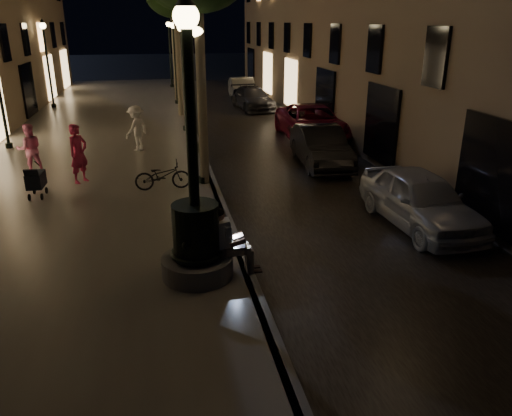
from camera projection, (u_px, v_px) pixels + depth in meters
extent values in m
plane|color=black|center=(195.00, 139.00, 22.07)|extent=(120.00, 120.00, 0.00)
cube|color=black|center=(261.00, 136.00, 22.62)|extent=(6.00, 45.00, 0.02)
cube|color=slate|center=(101.00, 141.00, 21.31)|extent=(8.00, 45.00, 0.20)
cube|color=#59595B|center=(195.00, 137.00, 22.04)|extent=(0.25, 45.00, 0.20)
cylinder|color=#59595B|center=(198.00, 266.00, 9.82)|extent=(1.40, 1.40, 0.40)
cylinder|color=black|center=(196.00, 231.00, 9.56)|extent=(0.90, 0.90, 1.10)
torus|color=black|center=(197.00, 252.00, 9.71)|extent=(1.04, 1.04, 0.10)
torus|color=black|center=(195.00, 212.00, 9.41)|extent=(0.89, 0.89, 0.09)
cylinder|color=black|center=(191.00, 119.00, 8.80)|extent=(0.20, 0.20, 3.20)
sphere|color=#FFD88C|center=(186.00, 16.00, 8.19)|extent=(0.44, 0.44, 0.44)
cube|color=gray|center=(225.00, 250.00, 9.82)|extent=(0.38, 0.25, 0.19)
cube|color=white|center=(221.00, 234.00, 9.68)|extent=(0.47, 0.27, 0.60)
sphere|color=tan|center=(219.00, 215.00, 9.53)|extent=(0.22, 0.22, 0.22)
sphere|color=black|center=(218.00, 213.00, 9.52)|extent=(0.22, 0.22, 0.22)
cube|color=gray|center=(238.00, 251.00, 9.78)|extent=(0.49, 0.14, 0.15)
cube|color=gray|center=(237.00, 247.00, 9.95)|extent=(0.49, 0.14, 0.15)
cube|color=gray|center=(250.00, 261.00, 9.91)|extent=(0.14, 0.13, 0.49)
cube|color=gray|center=(248.00, 257.00, 10.08)|extent=(0.14, 0.13, 0.49)
cube|color=black|center=(255.00, 271.00, 10.01)|extent=(0.27, 0.11, 0.03)
cube|color=black|center=(253.00, 267.00, 10.18)|extent=(0.27, 0.11, 0.03)
cube|color=black|center=(239.00, 245.00, 9.84)|extent=(0.25, 0.35, 0.02)
cube|color=black|center=(230.00, 241.00, 9.77)|extent=(0.09, 0.35, 0.23)
cube|color=#A7CCEF|center=(231.00, 240.00, 9.77)|extent=(0.07, 0.32, 0.19)
cylinder|color=#6B604C|center=(202.00, 101.00, 14.65)|extent=(0.28, 0.28, 5.00)
cylinder|color=#6B604C|center=(189.00, 78.00, 20.14)|extent=(0.28, 0.28, 5.10)
cylinder|color=#6B604C|center=(179.00, 67.00, 25.67)|extent=(0.28, 0.28, 4.90)
cylinder|color=#6B604C|center=(175.00, 56.00, 31.13)|extent=(0.28, 0.28, 5.20)
cylinder|color=black|center=(203.00, 179.00, 15.49)|extent=(0.28, 0.28, 0.20)
cylinder|color=black|center=(201.00, 112.00, 14.75)|extent=(0.12, 0.12, 4.40)
sphere|color=#FFD88C|center=(198.00, 31.00, 13.95)|extent=(0.36, 0.36, 0.36)
cone|color=black|center=(197.00, 22.00, 13.86)|extent=(0.30, 0.30, 0.22)
cylinder|color=black|center=(186.00, 128.00, 22.83)|extent=(0.28, 0.28, 0.20)
cylinder|color=black|center=(184.00, 81.00, 22.08)|extent=(0.12, 0.12, 4.40)
sphere|color=#FFD88C|center=(181.00, 27.00, 21.29)|extent=(0.36, 0.36, 0.36)
cone|color=black|center=(181.00, 21.00, 21.20)|extent=(0.30, 0.30, 0.22)
cylinder|color=black|center=(177.00, 102.00, 30.17)|extent=(0.28, 0.28, 0.20)
cylinder|color=black|center=(175.00, 66.00, 29.42)|extent=(0.12, 0.12, 4.40)
sphere|color=#FFD88C|center=(173.00, 25.00, 28.63)|extent=(0.36, 0.36, 0.36)
cone|color=black|center=(173.00, 21.00, 28.54)|extent=(0.30, 0.30, 0.22)
cylinder|color=black|center=(172.00, 86.00, 37.51)|extent=(0.28, 0.28, 0.20)
cylinder|color=black|center=(170.00, 57.00, 36.76)|extent=(0.12, 0.12, 4.40)
sphere|color=#FFD88C|center=(168.00, 24.00, 35.97)|extent=(0.36, 0.36, 0.36)
cone|color=black|center=(168.00, 20.00, 35.88)|extent=(0.30, 0.30, 0.22)
cylinder|color=black|center=(9.00, 145.00, 19.70)|extent=(0.28, 0.28, 0.20)
cylinder|color=black|center=(54.00, 105.00, 28.87)|extent=(0.28, 0.28, 0.20)
cylinder|color=black|center=(49.00, 68.00, 28.13)|extent=(0.12, 0.12, 4.40)
sphere|color=#FFD88C|center=(42.00, 26.00, 27.33)|extent=(0.36, 0.36, 0.36)
cone|color=black|center=(42.00, 21.00, 27.24)|extent=(0.30, 0.30, 0.22)
cube|color=black|center=(36.00, 180.00, 14.08)|extent=(0.45, 0.71, 0.42)
cube|color=black|center=(31.00, 174.00, 13.68)|extent=(0.38, 0.17, 0.27)
cylinder|color=black|center=(29.00, 197.00, 13.95)|extent=(0.04, 0.19, 0.19)
cylinder|color=black|center=(42.00, 197.00, 14.00)|extent=(0.04, 0.19, 0.19)
cylinder|color=black|center=(34.00, 191.00, 14.46)|extent=(0.04, 0.19, 0.19)
cylinder|color=black|center=(46.00, 190.00, 14.51)|extent=(0.04, 0.19, 0.19)
cylinder|color=black|center=(37.00, 164.00, 14.29)|extent=(0.04, 0.42, 0.26)
imported|color=#B7BABF|center=(420.00, 199.00, 12.55)|extent=(1.89, 4.26, 1.42)
imported|color=black|center=(321.00, 146.00, 17.85)|extent=(1.77, 4.33, 1.40)
imported|color=maroon|center=(312.00, 123.00, 21.76)|extent=(2.69, 5.45, 1.49)
imported|color=#2E2D33|center=(253.00, 98.00, 29.20)|extent=(2.21, 4.54, 1.27)
imported|color=#979792|center=(242.00, 89.00, 32.78)|extent=(1.65, 4.29, 1.40)
imported|color=#D22A55|center=(78.00, 154.00, 15.25)|extent=(0.76, 0.79, 1.82)
imported|color=pink|center=(30.00, 149.00, 16.19)|extent=(0.94, 0.83, 1.64)
imported|color=white|center=(136.00, 128.00, 19.08)|extent=(1.19, 1.27, 1.72)
imported|color=black|center=(163.00, 175.00, 14.76)|extent=(1.64, 0.59, 0.86)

